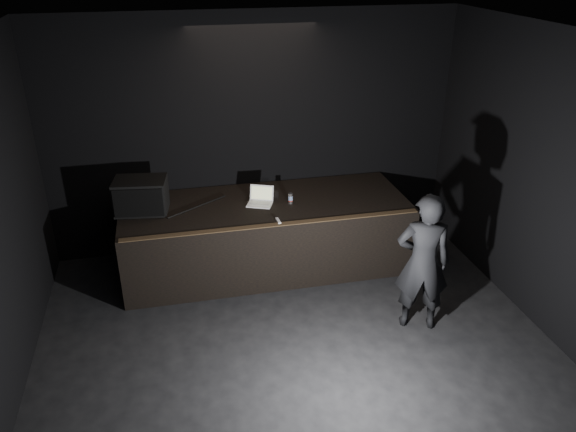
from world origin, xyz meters
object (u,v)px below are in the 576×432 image
at_px(stage_monitor, 141,196).
at_px(stage_riser, 266,234).
at_px(laptop, 261,199).
at_px(beer_can, 290,198).
at_px(person, 423,262).

bearing_deg(stage_monitor, stage_riser, 4.34).
height_order(laptop, beer_can, laptop).
distance_m(stage_riser, stage_monitor, 1.83).
distance_m(stage_riser, beer_can, 0.68).
height_order(stage_monitor, beer_can, stage_monitor).
height_order(stage_riser, laptop, laptop).
relative_size(stage_riser, stage_monitor, 5.37).
bearing_deg(stage_riser, person, -49.74).
distance_m(laptop, person, 2.45).
relative_size(laptop, person, 0.24).
bearing_deg(stage_monitor, person, -23.14).
height_order(stage_riser, stage_monitor, stage_monitor).
height_order(stage_riser, beer_can, beer_can).
distance_m(laptop, beer_can, 0.42).
relative_size(stage_riser, person, 2.26).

